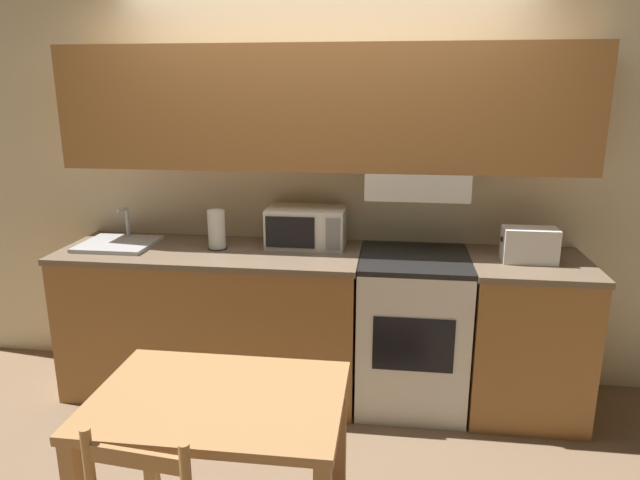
{
  "coord_description": "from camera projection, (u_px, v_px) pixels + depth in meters",
  "views": [
    {
      "loc": [
        0.44,
        -3.6,
        1.9
      ],
      "look_at": [
        0.05,
        -0.58,
        1.09
      ],
      "focal_mm": 32.0,
      "sensor_mm": 36.0,
      "label": 1
    }
  ],
  "objects": [
    {
      "name": "ground_plane",
      "position": [
        324.0,
        368.0,
        3.99
      ],
      "size": [
        16.0,
        16.0,
        0.0
      ],
      "primitive_type": "plane",
      "color": "#7F664C"
    },
    {
      "name": "wall_back",
      "position": [
        325.0,
        150.0,
        3.53
      ],
      "size": [
        5.55,
        0.38,
        2.55
      ],
      "color": "beige",
      "rests_on": "ground_plane"
    },
    {
      "name": "lower_counter_main",
      "position": [
        214.0,
        320.0,
        3.63
      ],
      "size": [
        1.84,
        0.69,
        0.94
      ],
      "color": "#A36B38",
      "rests_on": "ground_plane"
    },
    {
      "name": "lower_counter_right_stub",
      "position": [
        524.0,
        336.0,
        3.4
      ],
      "size": [
        0.68,
        0.69,
        0.94
      ],
      "color": "#A36B38",
      "rests_on": "ground_plane"
    },
    {
      "name": "stove_range",
      "position": [
        411.0,
        330.0,
        3.48
      ],
      "size": [
        0.64,
        0.66,
        0.94
      ],
      "color": "white",
      "rests_on": "ground_plane"
    },
    {
      "name": "microwave",
      "position": [
        306.0,
        227.0,
        3.55
      ],
      "size": [
        0.48,
        0.3,
        0.24
      ],
      "color": "white",
      "rests_on": "lower_counter_main"
    },
    {
      "name": "toaster",
      "position": [
        530.0,
        245.0,
        3.23
      ],
      "size": [
        0.31,
        0.16,
        0.2
      ],
      "color": "white",
      "rests_on": "lower_counter_right_stub"
    },
    {
      "name": "sink_basin",
      "position": [
        118.0,
        243.0,
        3.58
      ],
      "size": [
        0.44,
        0.4,
        0.22
      ],
      "color": "#B7BABF",
      "rests_on": "lower_counter_main"
    },
    {
      "name": "paper_towel_roll",
      "position": [
        217.0,
        230.0,
        3.5
      ],
      "size": [
        0.12,
        0.12,
        0.24
      ],
      "color": "black",
      "rests_on": "lower_counter_main"
    },
    {
      "name": "dining_table",
      "position": [
        219.0,
        425.0,
        2.19
      ],
      "size": [
        0.95,
        0.67,
        0.77
      ],
      "color": "#B27F4C",
      "rests_on": "ground_plane"
    }
  ]
}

